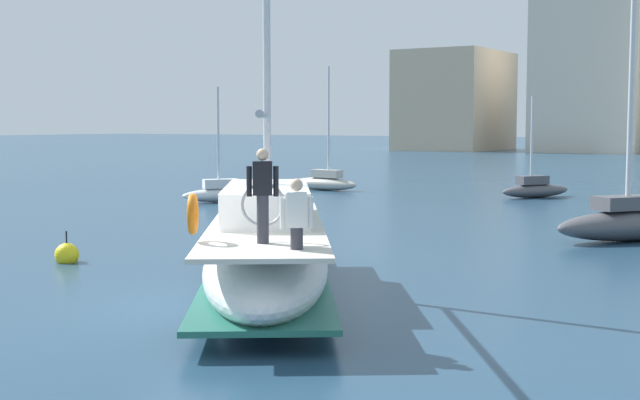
% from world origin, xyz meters
% --- Properties ---
extents(ground_plane, '(400.00, 400.00, 0.00)m').
position_xyz_m(ground_plane, '(0.00, 0.00, 0.00)').
color(ground_plane, navy).
extents(main_sailboat, '(7.41, 9.27, 12.19)m').
position_xyz_m(main_sailboat, '(0.15, 1.53, 0.90)').
color(main_sailboat, white).
rests_on(main_sailboat, ground).
extents(moored_sloop_near, '(4.17, 1.38, 6.36)m').
position_xyz_m(moored_sloop_near, '(-13.67, 25.97, 0.48)').
color(moored_sloop_near, '#B7B2A8').
rests_on(moored_sloop_near, ground).
extents(moored_cutter_left, '(4.47, 5.47, 7.28)m').
position_xyz_m(moored_cutter_left, '(4.52, 14.28, 0.59)').
color(moored_cutter_left, '#4C4C51').
rests_on(moored_cutter_left, ground).
extents(moored_cutter_right, '(3.06, 3.54, 5.04)m').
position_xyz_m(moored_cutter_right, '(-13.75, 17.77, 0.43)').
color(moored_cutter_right, silver).
rests_on(moored_cutter_right, ground).
extents(moored_ketch_distant, '(2.72, 3.80, 4.70)m').
position_xyz_m(moored_ketch_distant, '(-2.93, 27.33, 0.43)').
color(moored_ketch_distant, '#4C4C51').
rests_on(moored_ketch_distant, ground).
extents(mooring_buoy, '(0.60, 0.60, 0.90)m').
position_xyz_m(mooring_buoy, '(-6.62, 2.42, 0.18)').
color(mooring_buoy, yellow).
rests_on(mooring_buoy, ground).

